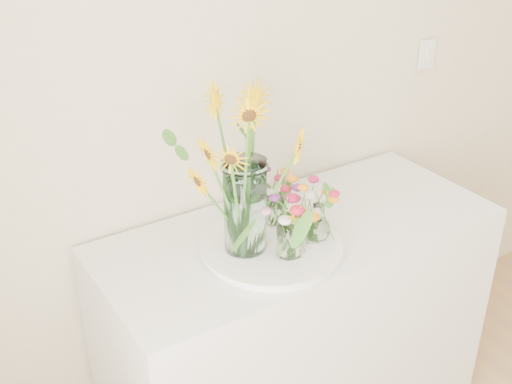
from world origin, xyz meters
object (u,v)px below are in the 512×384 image
tray (272,248)px  counter (296,331)px  mason_jar (245,206)px  small_vase_c (276,210)px  small_vase_b (317,222)px  small_vase_a (289,237)px

tray → counter: bearing=23.1°
mason_jar → small_vase_c: size_ratio=2.86×
tray → mason_jar: mason_jar is taller
counter → tray: (-0.16, -0.07, 0.46)m
small_vase_b → tray: bearing=161.3°
small_vase_a → counter: bearing=44.0°
counter → small_vase_c: small_vase_c is taller
small_vase_c → tray: bearing=-128.9°
tray → small_vase_c: bearing=51.1°
counter → small_vase_a: size_ratio=10.37×
counter → small_vase_b: (-0.02, -0.12, 0.54)m
mason_jar → small_vase_c: bearing=25.2°
counter → mason_jar: (-0.25, -0.04, 0.63)m
counter → tray: bearing=-156.9°
small_vase_c → mason_jar: bearing=-154.8°
tray → small_vase_c: size_ratio=4.03×
small_vase_a → small_vase_b: small_vase_a is taller
tray → small_vase_b: small_vase_b is taller
small_vase_a → small_vase_c: size_ratio=1.26×
small_vase_b → small_vase_c: small_vase_b is taller
counter → small_vase_c: (-0.08, 0.04, 0.53)m
counter → mason_jar: mason_jar is taller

